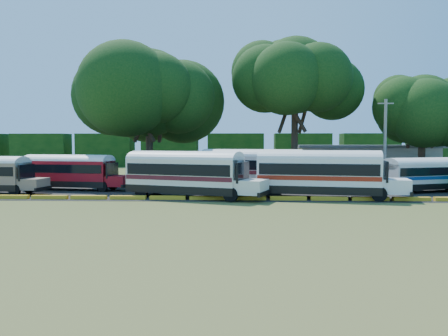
{
  "coord_description": "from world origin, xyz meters",
  "views": [
    {
      "loc": [
        1.02,
        -31.32,
        4.23
      ],
      "look_at": [
        -0.47,
        6.0,
        2.12
      ],
      "focal_mm": 35.0,
      "sensor_mm": 36.0,
      "label": 1
    }
  ],
  "objects_px": {
    "bus_red": "(71,170)",
    "tree_west": "(149,93)",
    "bus_white_red": "(321,171)",
    "bus_cream_west": "(187,171)"
  },
  "relations": [
    {
      "from": "bus_cream_west",
      "to": "bus_white_red",
      "type": "xyz_separation_m",
      "value": [
        10.36,
        0.13,
        0.04
      ]
    },
    {
      "from": "bus_cream_west",
      "to": "tree_west",
      "type": "height_order",
      "value": "tree_west"
    },
    {
      "from": "bus_red",
      "to": "tree_west",
      "type": "bearing_deg",
      "value": 72.04
    },
    {
      "from": "bus_cream_west",
      "to": "bus_white_red",
      "type": "height_order",
      "value": "bus_white_red"
    },
    {
      "from": "bus_cream_west",
      "to": "tree_west",
      "type": "xyz_separation_m",
      "value": [
        -6.14,
        15.01,
        7.78
      ]
    },
    {
      "from": "bus_cream_west",
      "to": "tree_west",
      "type": "bearing_deg",
      "value": 131.66
    },
    {
      "from": "bus_red",
      "to": "tree_west",
      "type": "height_order",
      "value": "tree_west"
    },
    {
      "from": "bus_red",
      "to": "bus_white_red",
      "type": "height_order",
      "value": "bus_white_red"
    },
    {
      "from": "bus_white_red",
      "to": "tree_west",
      "type": "distance_m",
      "value": 23.53
    },
    {
      "from": "bus_red",
      "to": "tree_west",
      "type": "xyz_separation_m",
      "value": [
        5.08,
        9.85,
        8.0
      ]
    }
  ]
}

